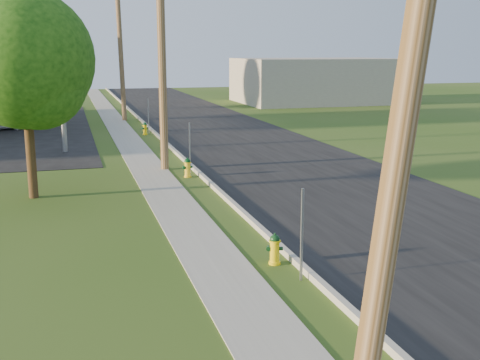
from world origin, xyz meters
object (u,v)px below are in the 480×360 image
at_px(utility_pole_near, 414,48).
at_px(price_pylon, 58,35).
at_px(utility_pole_mid, 162,45).
at_px(tree_verge, 27,65).
at_px(utility_pole_far, 121,49).
at_px(hydrant_near, 275,249).
at_px(hydrant_mid, 188,168).
at_px(tree_lot, 40,49).
at_px(hydrant_far, 145,128).

xyz_separation_m(utility_pole_near, price_pylon, (-3.90, 23.50, 0.63)).
relative_size(utility_pole_mid, tree_verge, 1.46).
xyz_separation_m(utility_pole_far, hydrant_near, (0.64, -29.71, -4.44)).
distance_m(utility_pole_near, hydrant_mid, 16.85).
distance_m(utility_pole_far, hydrant_near, 30.04).
distance_m(utility_pole_far, price_pylon, 13.11).
bearing_deg(tree_lot, tree_verge, -88.86).
bearing_deg(utility_pole_far, price_pylon, -107.33).
height_order(tree_lot, hydrant_near, tree_lot).
bearing_deg(tree_verge, utility_pole_near, -71.44).
bearing_deg(price_pylon, tree_lot, 94.27).
relative_size(price_pylon, tree_verge, 1.02).
relative_size(utility_pole_near, hydrant_mid, 12.46).
relative_size(hydrant_mid, hydrant_far, 1.02).
relative_size(tree_lot, hydrant_near, 10.22).
bearing_deg(tree_lot, utility_pole_mid, -78.11).
relative_size(utility_pole_near, hydrant_near, 12.89).
bearing_deg(utility_pole_near, tree_lot, 97.06).
height_order(tree_verge, hydrant_far, tree_verge).
xyz_separation_m(hydrant_near, hydrant_far, (-0.11, 22.17, 0.00)).
xyz_separation_m(tree_verge, hydrant_far, (5.36, 14.09, -3.95)).
xyz_separation_m(utility_pole_far, tree_verge, (-4.83, -21.62, -0.49)).
bearing_deg(tree_lot, hydrant_near, -80.81).
bearing_deg(utility_pole_near, hydrant_far, 88.93).
relative_size(utility_pole_far, hydrant_near, 12.92).
distance_m(utility_pole_far, tree_verge, 22.16).
xyz_separation_m(utility_pole_far, tree_lot, (-5.41, 7.68, 0.04)).
relative_size(utility_pole_near, utility_pole_mid, 0.97).
distance_m(utility_pole_near, hydrant_far, 28.82).
bearing_deg(utility_pole_far, hydrant_mid, -88.26).
bearing_deg(tree_lot, utility_pole_near, -82.94).
relative_size(price_pylon, hydrant_near, 9.31).
height_order(price_pylon, tree_verge, price_pylon).
bearing_deg(utility_pole_mid, tree_lot, 101.89).
relative_size(utility_pole_far, hydrant_mid, 12.49).
bearing_deg(tree_lot, hydrant_mid, -77.65).
relative_size(price_pylon, hydrant_far, 9.20).
distance_m(hydrant_near, hydrant_far, 22.17).
distance_m(price_pylon, hydrant_mid, 9.92).
distance_m(utility_pole_mid, hydrant_mid, 4.94).
bearing_deg(hydrant_near, utility_pole_far, 91.23).
distance_m(utility_pole_near, utility_pole_far, 36.00).
relative_size(utility_pole_mid, hydrant_near, 13.32).
height_order(utility_pole_near, price_pylon, utility_pole_near).
xyz_separation_m(price_pylon, hydrant_mid, (4.50, -7.25, -5.06)).
relative_size(price_pylon, tree_lot, 0.91).
height_order(price_pylon, hydrant_mid, price_pylon).
xyz_separation_m(utility_pole_mid, hydrant_mid, (0.60, -1.75, -4.58)).
bearing_deg(tree_verge, utility_pole_far, 77.42).
height_order(utility_pole_mid, hydrant_near, utility_pole_mid).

